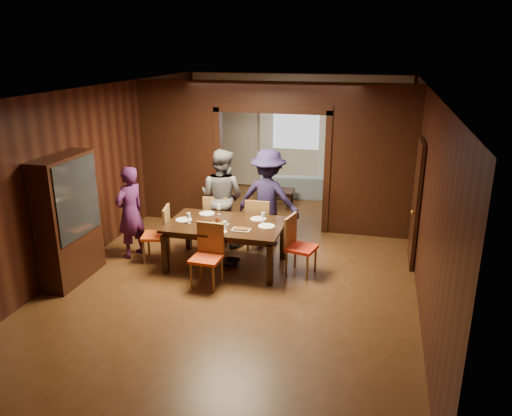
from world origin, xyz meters
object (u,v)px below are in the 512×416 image
(sofa, at_px, (299,185))
(hutch, at_px, (68,219))
(chair_right, at_px, (301,246))
(chair_near, at_px, (206,257))
(person_purple, at_px, (130,212))
(person_grey, at_px, (222,197))
(coffee_table, at_px, (276,198))
(person_navy, at_px, (268,198))
(chair_left, at_px, (156,234))
(chair_far_l, at_px, (217,219))
(dining_table, at_px, (226,245))
(chair_far_r, at_px, (260,223))

(sofa, xyz_separation_m, hutch, (-2.72, -5.35, 0.72))
(chair_right, distance_m, chair_near, 1.55)
(person_purple, distance_m, chair_right, 3.01)
(chair_right, bearing_deg, person_grey, 73.03)
(coffee_table, bearing_deg, sofa, 68.37)
(person_navy, bearing_deg, chair_left, 42.44)
(chair_far_l, bearing_deg, chair_near, 94.42)
(coffee_table, distance_m, chair_far_l, 2.55)
(coffee_table, distance_m, chair_near, 4.16)
(person_grey, height_order, coffee_table, person_grey)
(sofa, bearing_deg, chair_near, 75.83)
(coffee_table, bearing_deg, dining_table, -92.56)
(chair_right, bearing_deg, dining_table, 103.10)
(chair_far_r, distance_m, chair_near, 1.70)
(sofa, distance_m, coffee_table, 1.01)
(coffee_table, bearing_deg, person_grey, -101.95)
(person_grey, height_order, chair_far_r, person_grey)
(dining_table, height_order, chair_right, chair_right)
(sofa, distance_m, chair_far_r, 3.44)
(chair_near, bearing_deg, person_navy, 76.75)
(person_grey, xyz_separation_m, chair_near, (0.29, -1.72, -0.41))
(person_grey, height_order, chair_near, person_grey)
(person_purple, height_order, chair_far_l, person_purple)
(person_purple, height_order, chair_right, person_purple)
(person_navy, bearing_deg, person_purple, 34.40)
(dining_table, relative_size, chair_left, 1.96)
(person_navy, xyz_separation_m, chair_far_l, (-0.92, -0.19, -0.42))
(chair_far_r, bearing_deg, chair_left, 30.30)
(person_navy, bearing_deg, hutch, 46.62)
(person_grey, bearing_deg, chair_far_l, 40.38)
(chair_far_r, bearing_deg, person_navy, -114.57)
(person_grey, relative_size, chair_right, 1.85)
(person_navy, relative_size, dining_table, 0.95)
(person_purple, height_order, chair_far_r, person_purple)
(chair_left, relative_size, chair_far_r, 1.00)
(sofa, distance_m, chair_right, 4.38)
(coffee_table, relative_size, chair_right, 0.82)
(chair_far_r, xyz_separation_m, chair_near, (-0.44, -1.64, 0.00))
(coffee_table, xyz_separation_m, chair_left, (-1.38, -3.45, 0.28))
(chair_left, bearing_deg, chair_right, 78.97)
(person_navy, bearing_deg, chair_near, 81.73)
(chair_right, bearing_deg, hutch, 119.91)
(chair_left, xyz_separation_m, chair_right, (2.50, 0.07, 0.00))
(coffee_table, height_order, chair_far_r, chair_far_r)
(chair_right, relative_size, chair_far_l, 1.00)
(person_navy, xyz_separation_m, dining_table, (-0.48, -1.10, -0.52))
(person_navy, distance_m, chair_near, 1.99)
(person_purple, xyz_separation_m, person_navy, (2.20, 1.09, 0.09))
(chair_left, relative_size, hutch, 0.48)
(dining_table, xyz_separation_m, hutch, (-2.20, -1.05, 0.62))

